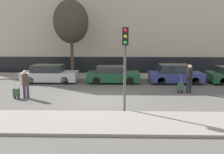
{
  "coord_description": "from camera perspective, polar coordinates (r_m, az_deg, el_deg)",
  "views": [
    {
      "loc": [
        1.07,
        -12.32,
        3.57
      ],
      "look_at": [
        0.73,
        1.8,
        0.95
      ],
      "focal_mm": 35.0,
      "sensor_mm": 36.0,
      "label": 1
    }
  ],
  "objects": [
    {
      "name": "sidewalk_far",
      "position": [
        19.66,
        -1.77,
        0.22
      ],
      "size": [
        28.0,
        3.0,
        0.12
      ],
      "color": "gray",
      "rests_on": "ground_plane"
    },
    {
      "name": "parked_car_2",
      "position": [
        17.63,
        16.16,
        0.64
      ],
      "size": [
        4.01,
        1.72,
        1.46
      ],
      "color": "navy",
      "rests_on": "ground_plane"
    },
    {
      "name": "pedestrian_left",
      "position": [
        13.6,
        -21.68,
        -1.35
      ],
      "size": [
        0.35,
        0.34,
        1.68
      ],
      "rotation": [
        0.0,
        0.0,
        0.14
      ],
      "color": "#383347",
      "rests_on": "ground_plane"
    },
    {
      "name": "parked_car_1",
      "position": [
        17.1,
        0.23,
        0.57
      ],
      "size": [
        4.06,
        1.72,
        1.3
      ],
      "color": "#194728",
      "rests_on": "ground_plane"
    },
    {
      "name": "trolley_left",
      "position": [
        13.88,
        -23.71,
        -3.76
      ],
      "size": [
        0.34,
        0.29,
        1.15
      ],
      "color": "#335138",
      "rests_on": "ground_plane"
    },
    {
      "name": "ground_plane",
      "position": [
        12.87,
        -3.46,
        -5.61
      ],
      "size": [
        80.0,
        80.0,
        0.0
      ],
      "primitive_type": "plane",
      "color": "#565451"
    },
    {
      "name": "building_facade",
      "position": [
        23.39,
        -1.33,
        17.78
      ],
      "size": [
        28.0,
        3.36,
        13.09
      ],
      "color": "#B7AD99",
      "rests_on": "ground_plane"
    },
    {
      "name": "traffic_light",
      "position": [
        10.0,
        3.44,
        6.23
      ],
      "size": [
        0.28,
        0.47,
        3.98
      ],
      "color": "#515154",
      "rests_on": "ground_plane"
    },
    {
      "name": "bare_tree_near_crossing",
      "position": [
        19.55,
        -10.66,
        13.93
      ],
      "size": [
        3.0,
        3.0,
        6.53
      ],
      "color": "#4C3826",
      "rests_on": "sidewalk_far"
    },
    {
      "name": "parked_bicycle",
      "position": [
        20.17,
        12.9,
        1.46
      ],
      "size": [
        1.77,
        0.06,
        0.96
      ],
      "color": "black",
      "rests_on": "sidewalk_far"
    },
    {
      "name": "sidewalk_near",
      "position": [
        9.32,
        -5.42,
        -11.66
      ],
      "size": [
        28.0,
        2.5,
        0.12
      ],
      "color": "gray",
      "rests_on": "ground_plane"
    },
    {
      "name": "parked_car_0",
      "position": [
        17.94,
        -15.97,
        0.73
      ],
      "size": [
        4.29,
        1.73,
        1.39
      ],
      "color": "#B7BABF",
      "rests_on": "ground_plane"
    },
    {
      "name": "pedestrian_right",
      "position": [
        14.81,
        19.62,
        0.06
      ],
      "size": [
        0.35,
        0.34,
        1.82
      ],
      "rotation": [
        0.0,
        0.0,
        0.03
      ],
      "color": "#23232D",
      "rests_on": "ground_plane"
    },
    {
      "name": "trolley_right",
      "position": [
        14.75,
        17.46,
        -2.44
      ],
      "size": [
        0.34,
        0.29,
        1.2
      ],
      "color": "#335138",
      "rests_on": "ground_plane"
    }
  ]
}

